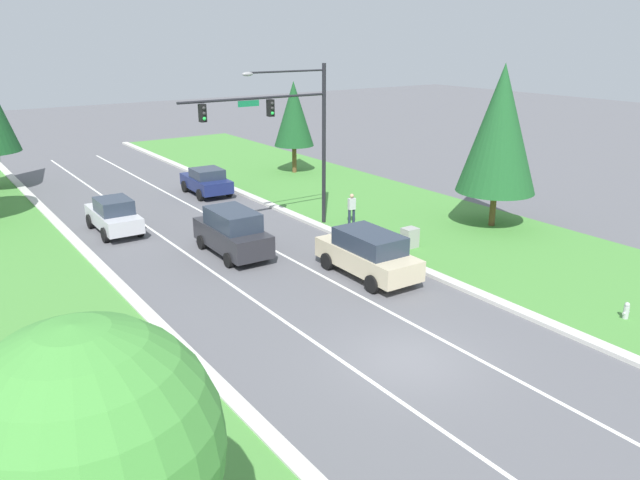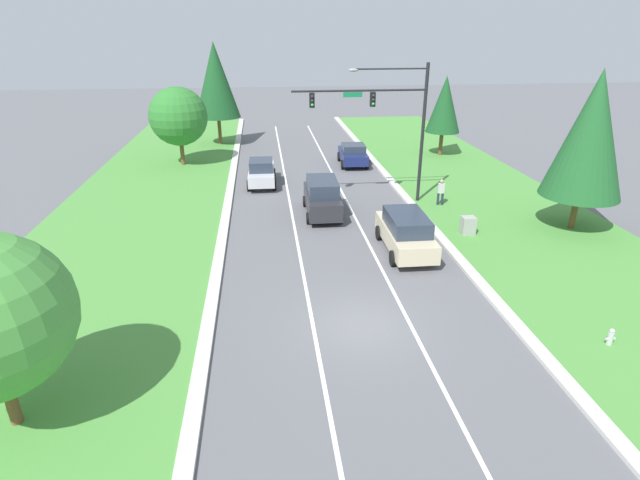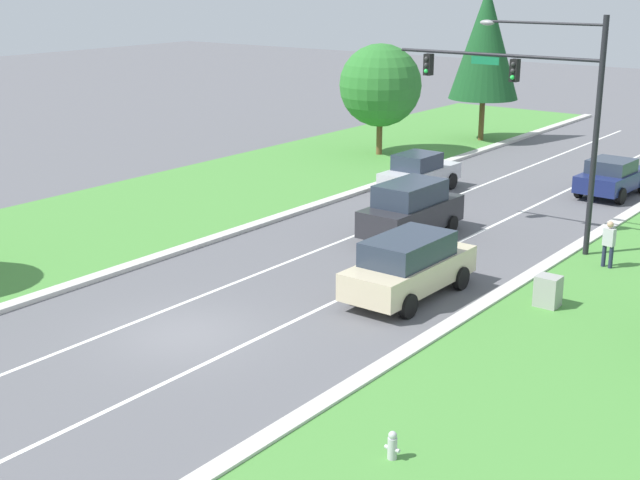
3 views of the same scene
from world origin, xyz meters
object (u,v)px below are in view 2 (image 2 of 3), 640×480
object	(u,v)px
conifer_far_right_tree	(445,104)
traffic_signal_mast	(388,113)
navy_sedan	(353,154)
conifer_near_right_tree	(591,135)
champagne_suv	(406,232)
fire_hydrant	(610,338)
silver_sedan	(261,172)
oak_far_left_tree	(178,116)
conifer_mid_left_tree	(216,80)
charcoal_suv	(322,197)
pedestrian	(441,191)
utility_cabinet	(468,226)

from	to	relation	value
conifer_far_right_tree	traffic_signal_mast	bearing A→B (deg)	-123.56
navy_sedan	conifer_near_right_tree	world-z (taller)	conifer_near_right_tree
navy_sedan	champagne_suv	size ratio (longest dim) A/B	0.85
navy_sedan	fire_hydrant	xyz separation A→B (m)	(4.47, -25.27, -0.52)
silver_sedan	fire_hydrant	world-z (taller)	silver_sedan
conifer_far_right_tree	oak_far_left_tree	bearing A→B (deg)	-177.89
conifer_mid_left_tree	charcoal_suv	bearing A→B (deg)	-70.03
silver_sedan	fire_hydrant	xyz separation A→B (m)	(11.73, -20.64, -0.57)
charcoal_suv	conifer_far_right_tree	xyz separation A→B (m)	(11.75, 13.24, 3.20)
conifer_far_right_tree	silver_sedan	bearing A→B (deg)	-155.83
conifer_far_right_tree	oak_far_left_tree	xyz separation A→B (m)	(-21.37, -0.79, -0.44)
navy_sedan	silver_sedan	bearing A→B (deg)	-144.81
conifer_far_right_tree	conifer_mid_left_tree	distance (m)	20.07
pedestrian	conifer_near_right_tree	world-z (taller)	conifer_near_right_tree
champagne_suv	fire_hydrant	distance (m)	9.87
charcoal_suv	traffic_signal_mast	bearing A→B (deg)	23.05
champagne_suv	traffic_signal_mast	bearing A→B (deg)	85.66
traffic_signal_mast	champagne_suv	bearing A→B (deg)	-95.11
conifer_mid_left_tree	traffic_signal_mast	bearing A→B (deg)	-58.24
pedestrian	fire_hydrant	bearing A→B (deg)	102.47
navy_sedan	oak_far_left_tree	size ratio (longest dim) A/B	0.71
navy_sedan	charcoal_suv	distance (m)	11.68
champagne_suv	pedestrian	bearing A→B (deg)	58.59
navy_sedan	conifer_near_right_tree	size ratio (longest dim) A/B	0.51
champagne_suv	pedestrian	size ratio (longest dim) A/B	2.98
traffic_signal_mast	utility_cabinet	xyz separation A→B (m)	(3.20, -5.67, -5.02)
conifer_near_right_tree	oak_far_left_tree	xyz separation A→B (m)	(-22.83, 16.33, -1.30)
conifer_near_right_tree	charcoal_suv	bearing A→B (deg)	163.61
navy_sedan	oak_far_left_tree	xyz separation A→B (m)	(-13.42, 1.41, 2.98)
champagne_suv	fire_hydrant	size ratio (longest dim) A/B	7.21
fire_hydrant	traffic_signal_mast	bearing A→B (deg)	104.90
utility_cabinet	traffic_signal_mast	bearing A→B (deg)	119.45
navy_sedan	charcoal_suv	world-z (taller)	charcoal_suv
conifer_near_right_tree	conifer_far_right_tree	bearing A→B (deg)	94.86
navy_sedan	conifer_mid_left_tree	world-z (taller)	conifer_mid_left_tree
charcoal_suv	utility_cabinet	world-z (taller)	charcoal_suv
conifer_near_right_tree	conifer_far_right_tree	distance (m)	17.21
traffic_signal_mast	fire_hydrant	bearing A→B (deg)	-75.10
charcoal_suv	oak_far_left_tree	world-z (taller)	oak_far_left_tree
charcoal_suv	pedestrian	size ratio (longest dim) A/B	2.83
traffic_signal_mast	navy_sedan	size ratio (longest dim) A/B	1.94
silver_sedan	champagne_suv	distance (m)	13.89
silver_sedan	utility_cabinet	distance (m)	14.97
charcoal_suv	pedestrian	bearing A→B (deg)	6.15
traffic_signal_mast	navy_sedan	world-z (taller)	traffic_signal_mast
pedestrian	conifer_near_right_tree	distance (m)	8.50
navy_sedan	fire_hydrant	size ratio (longest dim) A/B	6.14
navy_sedan	conifer_far_right_tree	bearing A→B (deg)	18.06
navy_sedan	conifer_far_right_tree	size ratio (longest dim) A/B	0.65
oak_far_left_tree	silver_sedan	bearing A→B (deg)	-44.50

